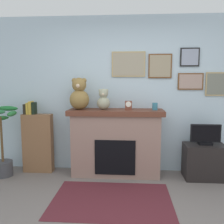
{
  "coord_description": "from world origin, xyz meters",
  "views": [
    {
      "loc": [
        0.01,
        -2.19,
        1.53
      ],
      "look_at": [
        -0.27,
        1.71,
        1.04
      ],
      "focal_mm": 39.32,
      "sensor_mm": 36.0,
      "label": 1
    }
  ],
  "objects_px": {
    "candle_jar": "(155,106)",
    "mantel_clock": "(128,105)",
    "bookshelf": "(38,141)",
    "tv_stand": "(204,161)",
    "television": "(205,135)",
    "potted_plant": "(2,146)",
    "fireplace": "(116,142)",
    "teddy_bear_brown": "(103,100)",
    "teddy_bear_cream": "(79,95)"
  },
  "relations": [
    {
      "from": "potted_plant",
      "to": "television",
      "type": "xyz_separation_m",
      "value": [
        3.22,
        0.13,
        0.2
      ]
    },
    {
      "from": "television",
      "to": "teddy_bear_cream",
      "type": "relative_size",
      "value": 0.91
    },
    {
      "from": "bookshelf",
      "to": "fireplace",
      "type": "bearing_deg",
      "value": -1.25
    },
    {
      "from": "fireplace",
      "to": "potted_plant",
      "type": "relative_size",
      "value": 1.36
    },
    {
      "from": "fireplace",
      "to": "teddy_bear_brown",
      "type": "height_order",
      "value": "teddy_bear_brown"
    },
    {
      "from": "bookshelf",
      "to": "television",
      "type": "relative_size",
      "value": 2.59
    },
    {
      "from": "candle_jar",
      "to": "teddy_bear_cream",
      "type": "xyz_separation_m",
      "value": [
        -1.21,
        -0.0,
        0.17
      ]
    },
    {
      "from": "potted_plant",
      "to": "bookshelf",
      "type": "bearing_deg",
      "value": 24.57
    },
    {
      "from": "tv_stand",
      "to": "teddy_bear_brown",
      "type": "height_order",
      "value": "teddy_bear_brown"
    },
    {
      "from": "candle_jar",
      "to": "tv_stand",
      "type": "bearing_deg",
      "value": -3.9
    },
    {
      "from": "candle_jar",
      "to": "teddy_bear_cream",
      "type": "bearing_deg",
      "value": -179.97
    },
    {
      "from": "candle_jar",
      "to": "mantel_clock",
      "type": "bearing_deg",
      "value": -179.79
    },
    {
      "from": "potted_plant",
      "to": "teddy_bear_brown",
      "type": "xyz_separation_m",
      "value": [
        1.62,
        0.18,
        0.74
      ]
    },
    {
      "from": "fireplace",
      "to": "tv_stand",
      "type": "height_order",
      "value": "fireplace"
    },
    {
      "from": "bookshelf",
      "to": "tv_stand",
      "type": "height_order",
      "value": "bookshelf"
    },
    {
      "from": "television",
      "to": "candle_jar",
      "type": "xyz_separation_m",
      "value": [
        -0.78,
        0.05,
        0.44
      ]
    },
    {
      "from": "potted_plant",
      "to": "teddy_bear_cream",
      "type": "height_order",
      "value": "teddy_bear_cream"
    },
    {
      "from": "teddy_bear_cream",
      "to": "potted_plant",
      "type": "bearing_deg",
      "value": -171.69
    },
    {
      "from": "fireplace",
      "to": "bookshelf",
      "type": "height_order",
      "value": "bookshelf"
    },
    {
      "from": "television",
      "to": "bookshelf",
      "type": "bearing_deg",
      "value": 177.87
    },
    {
      "from": "potted_plant",
      "to": "candle_jar",
      "type": "distance_m",
      "value": 2.53
    },
    {
      "from": "mantel_clock",
      "to": "teddy_bear_brown",
      "type": "relative_size",
      "value": 0.42
    },
    {
      "from": "potted_plant",
      "to": "tv_stand",
      "type": "distance_m",
      "value": 3.23
    },
    {
      "from": "television",
      "to": "teddy_bear_brown",
      "type": "bearing_deg",
      "value": 178.06
    },
    {
      "from": "teddy_bear_cream",
      "to": "teddy_bear_brown",
      "type": "height_order",
      "value": "teddy_bear_cream"
    },
    {
      "from": "bookshelf",
      "to": "tv_stand",
      "type": "relative_size",
      "value": 1.93
    },
    {
      "from": "bookshelf",
      "to": "mantel_clock",
      "type": "distance_m",
      "value": 1.65
    },
    {
      "from": "bookshelf",
      "to": "teddy_bear_cream",
      "type": "relative_size",
      "value": 2.35
    },
    {
      "from": "candle_jar",
      "to": "mantel_clock",
      "type": "xyz_separation_m",
      "value": [
        -0.42,
        -0.0,
        0.01
      ]
    },
    {
      "from": "fireplace",
      "to": "teddy_bear_brown",
      "type": "xyz_separation_m",
      "value": [
        -0.2,
        -0.02,
        0.68
      ]
    },
    {
      "from": "potted_plant",
      "to": "tv_stand",
      "type": "xyz_separation_m",
      "value": [
        3.22,
        0.13,
        -0.22
      ]
    },
    {
      "from": "potted_plant",
      "to": "teddy_bear_cream",
      "type": "xyz_separation_m",
      "value": [
        1.24,
        0.18,
        0.81
      ]
    },
    {
      "from": "fireplace",
      "to": "tv_stand",
      "type": "distance_m",
      "value": 1.43
    },
    {
      "from": "fireplace",
      "to": "television",
      "type": "xyz_separation_m",
      "value": [
        1.4,
        -0.07,
        0.15
      ]
    },
    {
      "from": "potted_plant",
      "to": "candle_jar",
      "type": "height_order",
      "value": "candle_jar"
    },
    {
      "from": "candle_jar",
      "to": "teddy_bear_brown",
      "type": "distance_m",
      "value": 0.82
    },
    {
      "from": "fireplace",
      "to": "teddy_bear_brown",
      "type": "bearing_deg",
      "value": -174.76
    },
    {
      "from": "mantel_clock",
      "to": "teddy_bear_cream",
      "type": "relative_size",
      "value": 0.28
    },
    {
      "from": "potted_plant",
      "to": "teddy_bear_cream",
      "type": "distance_m",
      "value": 1.49
    },
    {
      "from": "tv_stand",
      "to": "television",
      "type": "height_order",
      "value": "television"
    },
    {
      "from": "fireplace",
      "to": "mantel_clock",
      "type": "distance_m",
      "value": 0.64
    },
    {
      "from": "bookshelf",
      "to": "potted_plant",
      "type": "distance_m",
      "value": 0.55
    },
    {
      "from": "bookshelf",
      "to": "mantel_clock",
      "type": "height_order",
      "value": "mantel_clock"
    },
    {
      "from": "mantel_clock",
      "to": "teddy_bear_brown",
      "type": "xyz_separation_m",
      "value": [
        -0.4,
        0.0,
        0.08
      ]
    },
    {
      "from": "mantel_clock",
      "to": "teddy_bear_cream",
      "type": "xyz_separation_m",
      "value": [
        -0.79,
        0.0,
        0.16
      ]
    },
    {
      "from": "fireplace",
      "to": "teddy_bear_cream",
      "type": "xyz_separation_m",
      "value": [
        -0.59,
        -0.02,
        0.76
      ]
    },
    {
      "from": "bookshelf",
      "to": "candle_jar",
      "type": "xyz_separation_m",
      "value": [
        1.94,
        -0.05,
        0.61
      ]
    },
    {
      "from": "fireplace",
      "to": "television",
      "type": "relative_size",
      "value": 3.28
    },
    {
      "from": "television",
      "to": "teddy_bear_brown",
      "type": "xyz_separation_m",
      "value": [
        -1.6,
        0.05,
        0.53
      ]
    },
    {
      "from": "mantel_clock",
      "to": "potted_plant",
      "type": "bearing_deg",
      "value": -174.93
    }
  ]
}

